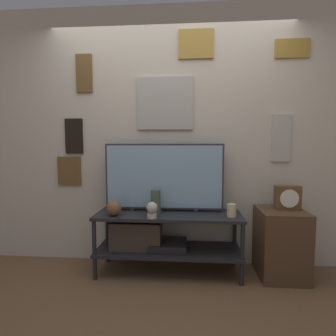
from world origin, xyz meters
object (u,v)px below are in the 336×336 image
Objects in this scene: vase_round_glass at (114,208)px; mantel_clock at (287,198)px; television at (164,177)px; vase_tall_ceramic at (156,202)px; candle_jar at (232,210)px; decorative_bust at (152,209)px.

mantel_clock is at bearing 5.07° from vase_round_glass.
television is 0.27m from vase_tall_ceramic.
candle_jar is 0.80× the size of decorative_bust.
mantel_clock is at bearing 9.22° from decorative_bust.
decorative_bust is at bearing -171.92° from candle_jar.
mantel_clock is (1.66, 0.15, 0.10)m from vase_round_glass.
decorative_bust is (-0.02, -0.15, -0.04)m from vase_tall_ceramic.
decorative_bust is at bearing -107.27° from television.
television is 8.32× the size of vase_round_glass.
vase_round_glass is at bearing -177.74° from candle_jar.
mantel_clock is at bearing 10.75° from candle_jar.
mantel_clock is at bearing -3.22° from television.
vase_tall_ceramic is 0.73m from candle_jar.
vase_round_glass is 0.38m from decorative_bust.
television is 0.58m from vase_round_glass.
decorative_bust is (-0.74, -0.11, 0.02)m from candle_jar.
television is 4.96× the size of vase_tall_ceramic.
vase_tall_ceramic is at bearing 176.70° from candle_jar.
vase_round_glass is 1.11m from candle_jar.
decorative_bust is 1.30m from mantel_clock.
television is 1.21m from mantel_clock.
vase_round_glass is 0.96× the size of decorative_bust.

